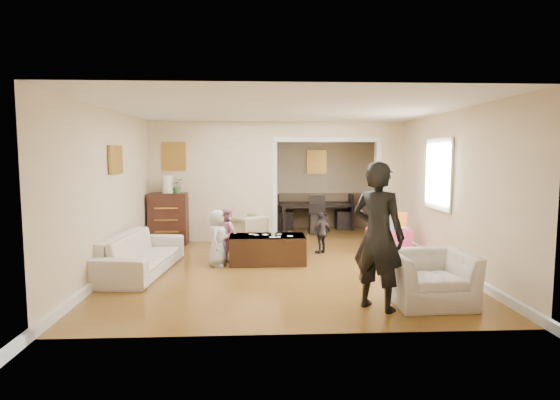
{
  "coord_description": "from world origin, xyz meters",
  "views": [
    {
      "loc": [
        -0.4,
        -8.05,
        1.88
      ],
      "look_at": [
        0.0,
        0.2,
        1.05
      ],
      "focal_mm": 28.87,
      "sensor_mm": 36.0,
      "label": 1
    }
  ],
  "objects": [
    {
      "name": "floor",
      "position": [
        0.0,
        0.0,
        0.0
      ],
      "size": [
        7.0,
        7.0,
        0.0
      ],
      "primitive_type": "plane",
      "color": "olive",
      "rests_on": "ground"
    },
    {
      "name": "framed_art_alcove",
      "position": [
        1.1,
        3.44,
        1.7
      ],
      "size": [
        0.45,
        0.03,
        0.55
      ],
      "primitive_type": "cube",
      "color": "brown"
    },
    {
      "name": "window_pane",
      "position": [
        2.73,
        -0.4,
        1.55
      ],
      "size": [
        0.03,
        0.95,
        1.1
      ],
      "primitive_type": "cube",
      "color": "white",
      "rests_on": "ground"
    },
    {
      "name": "child_kneel_a",
      "position": [
        -1.1,
        -0.5,
        0.48
      ],
      "size": [
        0.37,
        0.51,
        0.96
      ],
      "primitive_type": "imported",
      "rotation": [
        0.0,
        0.0,
        1.41
      ],
      "color": "silver",
      "rests_on": "ground"
    },
    {
      "name": "coffee_table",
      "position": [
        -0.25,
        -0.35,
        0.24
      ],
      "size": [
        1.31,
        0.67,
        0.49
      ],
      "primitive_type": "cube",
      "rotation": [
        0.0,
        0.0,
        0.02
      ],
      "color": "#331D10",
      "rests_on": "ground"
    },
    {
      "name": "child_toddler",
      "position": [
        0.8,
        0.4,
        0.4
      ],
      "size": [
        0.48,
        0.45,
        0.8
      ],
      "primitive_type": "imported",
      "rotation": [
        0.0,
        0.0,
        -2.43
      ],
      "color": "black",
      "rests_on": "ground"
    },
    {
      "name": "play_table",
      "position": [
        2.24,
        0.33,
        0.24
      ],
      "size": [
        0.54,
        0.54,
        0.47
      ],
      "primitive_type": "cube",
      "rotation": [
        0.0,
        0.0,
        -0.1
      ],
      "color": "#DE3A7E",
      "rests_on": "ground"
    },
    {
      "name": "dining_table",
      "position": [
        1.03,
        3.23,
        0.34
      ],
      "size": [
        2.06,
        1.31,
        0.68
      ],
      "primitive_type": "imported",
      "rotation": [
        0.0,
        0.0,
        0.12
      ],
      "color": "black",
      "rests_on": "ground"
    },
    {
      "name": "partition_right",
      "position": [
        2.48,
        1.8,
        1.3
      ],
      "size": [
        0.55,
        0.18,
        2.6
      ],
      "primitive_type": "cube",
      "color": "beige",
      "rests_on": "ground"
    },
    {
      "name": "cyan_cup",
      "position": [
        2.14,
        0.28,
        0.51
      ],
      "size": [
        0.08,
        0.08,
        0.08
      ],
      "primitive_type": "cylinder",
      "color": "#27A5C4",
      "rests_on": "play_table"
    },
    {
      "name": "coffee_cup",
      "position": [
        -0.15,
        -0.4,
        0.53
      ],
      "size": [
        0.1,
        0.1,
        0.09
      ],
      "primitive_type": "imported",
      "rotation": [
        0.0,
        0.0,
        0.02
      ],
      "color": "silver",
      "rests_on": "coffee_table"
    },
    {
      "name": "framed_art_sofa_wall",
      "position": [
        -2.71,
        -0.6,
        1.8
      ],
      "size": [
        0.03,
        0.55,
        0.4
      ],
      "primitive_type": "cube",
      "color": "brown"
    },
    {
      "name": "potted_plant",
      "position": [
        -2.1,
        1.47,
        1.23
      ],
      "size": [
        0.27,
        0.23,
        0.3
      ],
      "primitive_type": "imported",
      "color": "#3F6F31",
      "rests_on": "dresser"
    },
    {
      "name": "partition_left",
      "position": [
        -1.38,
        1.8,
        1.3
      ],
      "size": [
        2.75,
        0.18,
        2.6
      ],
      "primitive_type": "cube",
      "color": "beige",
      "rests_on": "ground"
    },
    {
      "name": "partition_header",
      "position": [
        1.1,
        1.8,
        2.42
      ],
      "size": [
        2.22,
        0.18,
        0.35
      ],
      "primitive_type": "cube",
      "color": "beige",
      "rests_on": "partition_right"
    },
    {
      "name": "dresser",
      "position": [
        -2.3,
        1.47,
        0.54
      ],
      "size": [
        0.79,
        0.44,
        1.08
      ],
      "primitive_type": "cube",
      "color": "#34180F",
      "rests_on": "ground"
    },
    {
      "name": "cereal_box",
      "position": [
        2.36,
        0.43,
        0.62
      ],
      "size": [
        0.21,
        0.09,
        0.3
      ],
      "primitive_type": "cube",
      "rotation": [
        0.0,
        0.0,
        -0.1
      ],
      "color": "gold",
      "rests_on": "play_table"
    },
    {
      "name": "framed_art_partition",
      "position": [
        -2.2,
        1.7,
        1.85
      ],
      "size": [
        0.45,
        0.03,
        0.55
      ],
      "primitive_type": "cube",
      "color": "brown",
      "rests_on": "partition_left"
    },
    {
      "name": "craft_papers",
      "position": [
        -0.2,
        -0.36,
        0.49
      ],
      "size": [
        0.77,
        0.42,
        0.0
      ],
      "color": "white",
      "rests_on": "coffee_table"
    },
    {
      "name": "adult_person",
      "position": [
        1.04,
        -2.76,
        0.9
      ],
      "size": [
        0.78,
        0.76,
        1.81
      ],
      "primitive_type": "imported",
      "rotation": [
        0.0,
        0.0,
        2.41
      ],
      "color": "black",
      "rests_on": "ground"
    },
    {
      "name": "armchair_back",
      "position": [
        -0.64,
        1.16,
        0.32
      ],
      "size": [
        0.99,
        0.99,
        0.65
      ],
      "primitive_type": "imported",
      "rotation": [
        0.0,
        0.0,
        3.89
      ],
      "color": "#C4B888",
      "rests_on": "ground"
    },
    {
      "name": "armchair_front",
      "position": [
        1.76,
        -2.59,
        0.33
      ],
      "size": [
        1.03,
        0.91,
        0.65
      ],
      "primitive_type": "imported",
      "rotation": [
        0.0,
        0.0,
        0.03
      ],
      "color": "beige",
      "rests_on": "ground"
    },
    {
      "name": "toy_block",
      "position": [
        2.12,
        0.45,
        0.5
      ],
      "size": [
        0.09,
        0.08,
        0.05
      ],
      "primitive_type": "cube",
      "rotation": [
        0.0,
        0.0,
        0.25
      ],
      "color": "red",
      "rests_on": "play_table"
    },
    {
      "name": "sofa",
      "position": [
        -2.28,
        -0.87,
        0.31
      ],
      "size": [
        1.03,
        2.2,
        0.62
      ],
      "primitive_type": "imported",
      "rotation": [
        0.0,
        0.0,
        1.47
      ],
      "color": "beige",
      "rests_on": "ground"
    },
    {
      "name": "table_lamp",
      "position": [
        -2.3,
        1.47,
        1.26
      ],
      "size": [
        0.22,
        0.22,
        0.36
      ],
      "primitive_type": "cylinder",
      "color": "#FFF3CF",
      "rests_on": "dresser"
    },
    {
      "name": "play_bowl",
      "position": [
        2.29,
        0.21,
        0.5
      ],
      "size": [
        0.23,
        0.23,
        0.05
      ],
      "primitive_type": "imported",
      "rotation": [
        0.0,
        0.0,
        -0.1
      ],
      "color": "white",
      "rests_on": "play_table"
    },
    {
      "name": "child_kneel_b",
      "position": [
        -0.95,
        -0.05,
        0.47
      ],
      "size": [
        0.5,
        0.56,
        0.95
      ],
      "primitive_type": "imported",
      "rotation": [
        0.0,
        0.0,
        1.94
      ],
      "color": "pink",
      "rests_on": "ground"
    }
  ]
}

